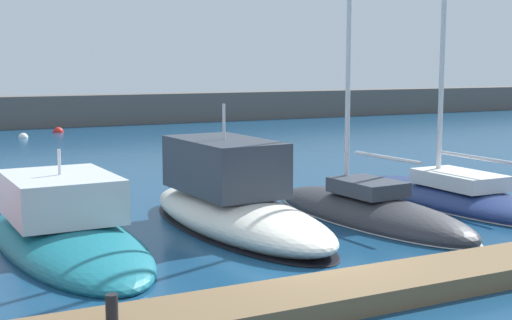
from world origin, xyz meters
TOP-DOWN VIEW (x-y plane):
  - ground_plane at (0.00, 0.00)m, footprint 120.00×120.00m
  - dock_pier at (0.00, -1.94)m, footprint 23.81×1.63m
  - breakwater_seawall at (0.00, 39.43)m, footprint 108.00×2.39m
  - motorboat_teal_second at (-4.01, 4.99)m, footprint 3.40×9.44m
  - motorboat_ivory_third at (0.45, 4.68)m, footprint 3.26×8.71m
  - sailboat_charcoal_fourth at (4.39, 3.83)m, footprint 3.10×8.24m
  - sailboat_navy_fifth at (8.28, 4.45)m, footprint 3.16×9.25m
  - mooring_buoy_red at (1.90, 34.73)m, footprint 0.69×0.69m
  - mooring_buoy_white at (-0.75, 32.09)m, footprint 0.60×0.60m
  - dock_bollard at (-4.76, -1.94)m, footprint 0.20×0.20m

SIDE VIEW (x-z plane):
  - ground_plane at x=0.00m, z-range 0.00..0.00m
  - mooring_buoy_red at x=1.90m, z-range -0.35..0.35m
  - mooring_buoy_white at x=-0.75m, z-range -0.30..0.30m
  - dock_pier at x=0.00m, z-range 0.00..0.41m
  - sailboat_charcoal_fourth at x=4.39m, z-range -7.92..8.44m
  - sailboat_navy_fifth at x=8.28m, z-range -7.76..8.36m
  - motorboat_teal_second at x=-4.01m, z-range -1.02..1.74m
  - dock_bollard at x=-4.76m, z-range 0.41..0.85m
  - motorboat_ivory_third at x=0.45m, z-range -1.08..2.52m
  - breakwater_seawall at x=0.00m, z-range 0.00..2.22m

